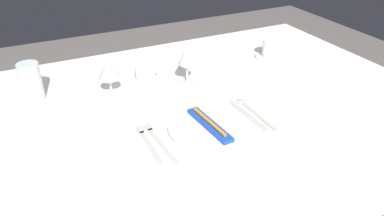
{
  "coord_description": "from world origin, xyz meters",
  "views": [
    {
      "loc": [
        -0.45,
        -1.06,
        1.39
      ],
      "look_at": [
        0.02,
        -0.08,
        0.76
      ],
      "focal_mm": 35.98,
      "sensor_mm": 36.0,
      "label": 1
    }
  ],
  "objects": [
    {
      "name": "coffee_cup_right",
      "position": [
        -0.03,
        0.21,
        0.78
      ],
      "size": [
        0.09,
        0.07,
        0.06
      ],
      "color": "white",
      "rests_on": "saucer_right"
    },
    {
      "name": "dining_table",
      "position": [
        0.0,
        0.0,
        0.66
      ],
      "size": [
        1.8,
        1.11,
        0.74
      ],
      "color": "white",
      "rests_on": "ground"
    },
    {
      "name": "coffee_cup_left",
      "position": [
        0.54,
        0.19,
        0.78
      ],
      "size": [
        0.11,
        0.09,
        0.07
      ],
      "color": "white",
      "rests_on": "saucer_left"
    },
    {
      "name": "saucer_right",
      "position": [
        -0.03,
        0.21,
        0.74
      ],
      "size": [
        0.13,
        0.13,
        0.01
      ],
      "primitive_type": "cylinder",
      "color": "white",
      "rests_on": "dining_table"
    },
    {
      "name": "spoon_soup",
      "position": [
        0.21,
        -0.16,
        0.74
      ],
      "size": [
        0.03,
        0.23,
        0.01
      ],
      "color": "beige",
      "rests_on": "dining_table"
    },
    {
      "name": "dinner_plate",
      "position": [
        0.02,
        -0.2,
        0.75
      ],
      "size": [
        0.25,
        0.25,
        0.02
      ],
      "primitive_type": "cylinder",
      "color": "white",
      "rests_on": "dining_table"
    },
    {
      "name": "drink_tumbler",
      "position": [
        -0.43,
        0.24,
        0.8
      ],
      "size": [
        0.07,
        0.07,
        0.14
      ],
      "color": "silver",
      "rests_on": "dining_table"
    },
    {
      "name": "dinner_knife",
      "position": [
        0.18,
        -0.18,
        0.74
      ],
      "size": [
        0.02,
        0.21,
        0.0
      ],
      "color": "beige",
      "rests_on": "dining_table"
    },
    {
      "name": "toothbrush_package",
      "position": [
        0.02,
        -0.2,
        0.77
      ],
      "size": [
        0.05,
        0.21,
        0.02
      ],
      "color": "blue",
      "rests_on": "dinner_plate"
    },
    {
      "name": "napkin_folded",
      "position": [
        -0.29,
        0.06,
        0.82
      ],
      "size": [
        0.07,
        0.07,
        0.17
      ],
      "primitive_type": "cone",
      "color": "white",
      "rests_on": "dining_table"
    },
    {
      "name": "fork_outer",
      "position": [
        -0.13,
        -0.19,
        0.74
      ],
      "size": [
        0.03,
        0.23,
        0.0
      ],
      "color": "beige",
      "rests_on": "dining_table"
    },
    {
      "name": "saucer_left",
      "position": [
        0.54,
        0.19,
        0.74
      ],
      "size": [
        0.14,
        0.14,
        0.01
      ],
      "primitive_type": "cylinder",
      "color": "white",
      "rests_on": "dining_table"
    },
    {
      "name": "wine_glass_centre",
      "position": [
        0.11,
        0.13,
        0.84
      ],
      "size": [
        0.07,
        0.07,
        0.15
      ],
      "color": "silver",
      "rests_on": "dining_table"
    },
    {
      "name": "fork_inner",
      "position": [
        -0.17,
        -0.18,
        0.74
      ],
      "size": [
        0.02,
        0.2,
        0.0
      ],
      "color": "beige",
      "rests_on": "dining_table"
    },
    {
      "name": "wine_glass_left",
      "position": [
        -0.18,
        0.17,
        0.83
      ],
      "size": [
        0.08,
        0.08,
        0.13
      ],
      "color": "silver",
      "rests_on": "dining_table"
    }
  ]
}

